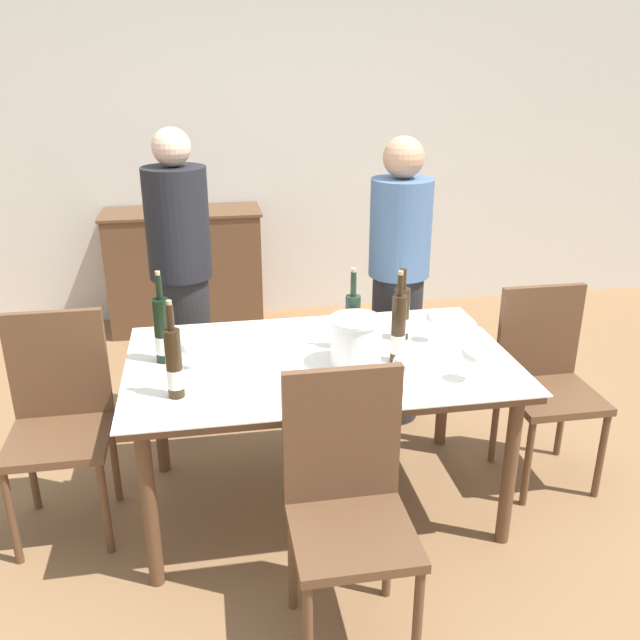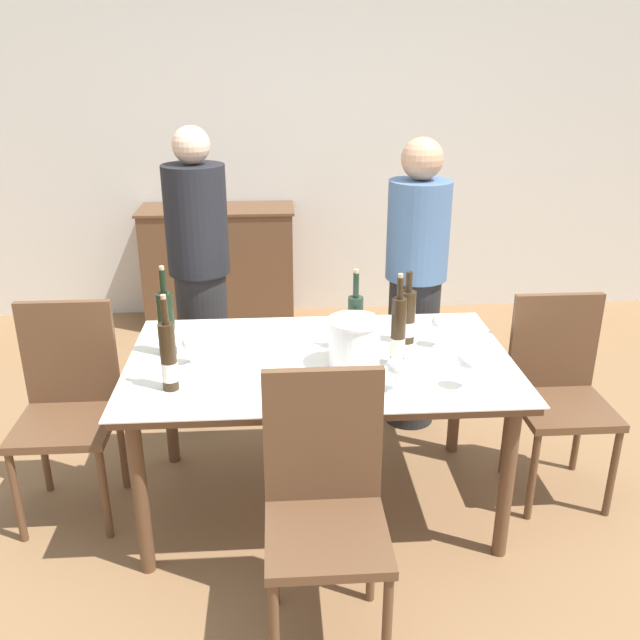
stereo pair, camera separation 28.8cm
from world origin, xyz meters
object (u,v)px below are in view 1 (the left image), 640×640
object	(u,v)px
chair_near_front	(347,493)
wine_bottle_0	(163,332)
ice_bucket	(356,340)
wine_bottle_3	(398,330)
dining_table	(320,373)
chair_left_end	(59,410)
wine_bottle_2	(174,364)
wine_glass_2	(190,350)
sideboard_cabinet	(185,270)
chair_right_end	(545,372)
person_host	(182,286)
wine_glass_0	(434,320)
wine_glass_3	(471,355)
wine_glass_1	(403,364)
wine_bottle_4	(401,315)
person_guest_left	(398,285)
wine_bottle_1	(353,323)

from	to	relation	value
chair_near_front	wine_bottle_0	bearing A→B (deg)	127.84
ice_bucket	wine_bottle_3	size ratio (longest dim) A/B	0.56
wine_bottle_0	wine_bottle_3	world-z (taller)	wine_bottle_3
dining_table	chair_left_end	xyz separation A→B (m)	(-1.13, 0.09, -0.12)
wine_bottle_2	wine_glass_2	size ratio (longest dim) A/B	2.93
wine_bottle_3	sideboard_cabinet	bearing A→B (deg)	110.93
chair_right_end	person_host	size ratio (longest dim) A/B	0.58
wine_glass_2	chair_right_end	distance (m)	1.71
wine_bottle_2	chair_left_end	xyz separation A→B (m)	(-0.52, 0.34, -0.33)
ice_bucket	wine_glass_0	bearing A→B (deg)	24.34
sideboard_cabinet	wine_glass_3	size ratio (longest dim) A/B	7.17
wine_bottle_0	chair_left_end	world-z (taller)	wine_bottle_0
chair_near_front	dining_table	bearing A→B (deg)	87.49
wine_bottle_2	chair_left_end	size ratio (longest dim) A/B	0.41
person_host	wine_glass_1	bearing A→B (deg)	-53.76
chair_right_end	person_host	bearing A→B (deg)	155.65
wine_glass_1	chair_right_end	size ratio (longest dim) A/B	0.15
wine_bottle_2	ice_bucket	bearing A→B (deg)	11.88
dining_table	wine_bottle_2	distance (m)	0.69
wine_bottle_4	wine_glass_2	bearing A→B (deg)	-169.75
wine_glass_0	wine_bottle_0	bearing A→B (deg)	-179.81
sideboard_cabinet	wine_glass_0	world-z (taller)	sideboard_cabinet
chair_left_end	sideboard_cabinet	bearing A→B (deg)	77.41
wine_glass_0	wine_glass_2	world-z (taller)	wine_glass_0
wine_bottle_4	chair_near_front	distance (m)	1.03
wine_bottle_3	wine_glass_0	size ratio (longest dim) A/B	2.72
sideboard_cabinet	person_host	xyz separation A→B (m)	(0.02, -1.51, 0.37)
wine_bottle_3	chair_near_front	distance (m)	0.80
wine_glass_1	wine_glass_2	size ratio (longest dim) A/B	1.07
wine_glass_2	person_guest_left	distance (m)	1.36
wine_bottle_1	chair_left_end	bearing A→B (deg)	179.41
chair_right_end	wine_bottle_4	bearing A→B (deg)	174.82
wine_glass_3	dining_table	bearing A→B (deg)	150.39
wine_glass_2	chair_right_end	xyz separation A→B (m)	(1.68, 0.11, -0.30)
wine_glass_1	dining_table	bearing A→B (deg)	130.68
sideboard_cabinet	wine_glass_1	size ratio (longest dim) A/B	8.00
wine_glass_1	sideboard_cabinet	bearing A→B (deg)	108.35
sideboard_cabinet	chair_right_end	bearing A→B (deg)	-52.62
sideboard_cabinet	wine_bottle_1	distance (m)	2.46
ice_bucket	chair_left_end	xyz separation A→B (m)	(-1.27, 0.18, -0.31)
chair_left_end	wine_bottle_3	bearing A→B (deg)	-6.90
wine_bottle_0	wine_glass_3	world-z (taller)	wine_bottle_0
wine_glass_2	chair_right_end	size ratio (longest dim) A/B	0.14
dining_table	wine_glass_1	size ratio (longest dim) A/B	11.52
wine_glass_0	chair_near_front	bearing A→B (deg)	-125.24
ice_bucket	person_guest_left	xyz separation A→B (m)	(0.43, 0.84, -0.06)
wine_bottle_3	wine_glass_1	distance (m)	0.24
person_host	wine_glass_0	bearing A→B (deg)	-34.15
wine_bottle_2	chair_near_front	xyz separation A→B (m)	(0.58, -0.48, -0.32)
wine_bottle_3	wine_glass_3	bearing A→B (deg)	-44.46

